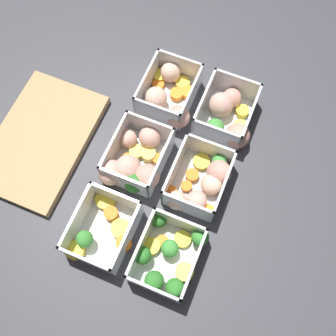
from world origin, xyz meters
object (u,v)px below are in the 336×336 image
(container_far_right, at_px, (169,94))
(container_near_left, at_px, (167,256))
(container_far_left, at_px, (102,230))
(container_near_right, at_px, (227,116))
(container_near_center, at_px, (202,182))
(container_far_center, at_px, (134,162))

(container_far_right, bearing_deg, container_near_left, -158.26)
(container_far_left, height_order, container_far_right, same)
(container_near_right, xyz_separation_m, container_far_left, (-0.31, 0.14, -0.00))
(container_near_left, relative_size, container_far_left, 0.88)
(container_near_right, xyz_separation_m, container_far_right, (0.00, 0.13, -0.00))
(container_near_center, xyz_separation_m, container_far_center, (-0.01, 0.14, 0.00))
(container_far_center, xyz_separation_m, container_far_right, (0.17, -0.00, -0.00))
(container_far_left, distance_m, container_far_center, 0.15)
(container_near_center, relative_size, container_far_left, 0.93)
(container_near_right, distance_m, container_far_left, 0.34)
(container_near_center, bearing_deg, container_far_right, 40.54)
(container_near_left, bearing_deg, container_far_right, 21.74)
(container_near_right, relative_size, container_far_left, 0.93)
(container_far_right, bearing_deg, container_near_center, -139.46)
(container_far_left, xyz_separation_m, container_far_right, (0.32, -0.01, 0.00))
(container_near_right, bearing_deg, container_far_right, 88.81)
(container_far_right, bearing_deg, container_near_right, -91.19)
(container_near_center, xyz_separation_m, container_near_right, (0.15, 0.00, 0.00))
(container_far_left, distance_m, container_far_right, 0.32)
(container_near_left, bearing_deg, container_near_center, -3.33)
(container_far_center, relative_size, container_far_right, 1.05)
(container_near_center, xyz_separation_m, container_far_left, (-0.16, 0.14, -0.00))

